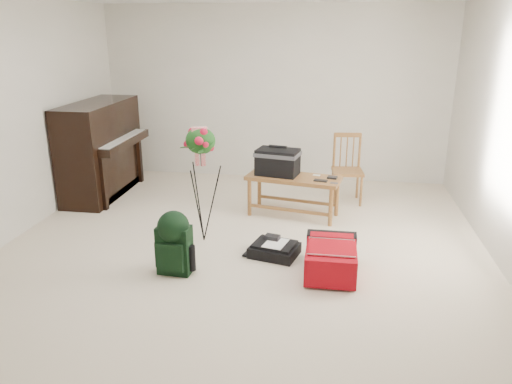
% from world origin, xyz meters
% --- Properties ---
extents(floor, '(5.00, 5.50, 0.01)m').
position_xyz_m(floor, '(0.00, 0.00, 0.00)').
color(floor, beige).
rests_on(floor, ground).
extents(wall_back, '(5.00, 0.04, 2.50)m').
position_xyz_m(wall_back, '(0.00, 2.75, 1.25)').
color(wall_back, silver).
rests_on(wall_back, floor).
extents(piano, '(0.71, 1.50, 1.25)m').
position_xyz_m(piano, '(-2.19, 1.60, 0.60)').
color(piano, black).
rests_on(piano, floor).
extents(bench, '(1.17, 0.65, 0.85)m').
position_xyz_m(bench, '(0.29, 1.16, 0.60)').
color(bench, olive).
rests_on(bench, floor).
extents(dining_chair, '(0.42, 0.42, 0.88)m').
position_xyz_m(dining_chair, '(1.08, 1.79, 0.43)').
color(dining_chair, olive).
rests_on(dining_chair, floor).
extents(red_suitcase, '(0.48, 0.68, 0.29)m').
position_xyz_m(red_suitcase, '(0.91, -0.23, 0.16)').
color(red_suitcase, '#B2070E').
rests_on(red_suitcase, floor).
extents(black_duffel, '(0.53, 0.46, 0.19)m').
position_xyz_m(black_duffel, '(0.34, 0.02, 0.07)').
color(black_duffel, black).
rests_on(black_duffel, floor).
extents(green_backpack, '(0.32, 0.30, 0.61)m').
position_xyz_m(green_backpack, '(-0.53, -0.49, 0.33)').
color(green_backpack, black).
rests_on(green_backpack, floor).
extents(flower_stand, '(0.47, 0.47, 1.27)m').
position_xyz_m(flower_stand, '(-0.45, 0.28, 0.62)').
color(flower_stand, black).
rests_on(flower_stand, floor).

